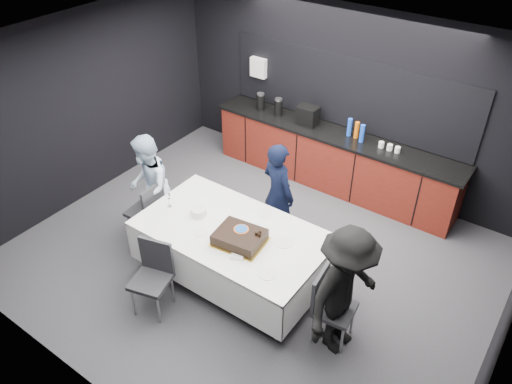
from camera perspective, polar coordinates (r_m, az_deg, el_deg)
ground at (r=6.80m, az=-0.49°, el=-7.61°), size 6.00×6.00×0.00m
room_shell at (r=5.69m, az=-0.59°, el=6.15°), size 6.04×5.04×2.82m
kitchenette at (r=8.01m, az=8.74°, el=4.27°), size 4.10×0.64×2.05m
party_table at (r=6.13m, az=-2.72°, el=-5.33°), size 2.32×1.32×0.78m
cake_assembly at (r=5.82m, az=-1.88°, el=-5.20°), size 0.64×0.55×0.18m
plate_stack at (r=6.27m, az=-6.55°, el=-2.24°), size 0.20×0.20×0.10m
loose_plate_near at (r=6.03m, az=-6.38°, el=-4.59°), size 0.18×0.18×0.01m
loose_plate_right_a at (r=5.86m, az=3.22°, el=-5.78°), size 0.21×0.21×0.01m
loose_plate_right_b at (r=5.48m, az=1.28°, el=-9.32°), size 0.20×0.20×0.01m
loose_plate_far at (r=6.27m, az=0.98°, el=-2.52°), size 0.19×0.19×0.01m
fork_pile at (r=5.67m, az=-2.19°, el=-7.43°), size 0.17×0.14×0.02m
champagne_flute at (r=6.41m, az=-9.99°, el=-0.47°), size 0.06×0.06×0.22m
chair_left at (r=6.93m, az=-12.18°, el=-1.82°), size 0.46×0.46×0.92m
chair_right at (r=5.60m, az=8.29°, el=-12.28°), size 0.47×0.47×0.92m
chair_near at (r=5.98m, az=-11.65°, el=-8.89°), size 0.52×0.52×0.92m
person_center at (r=6.68m, az=2.52°, el=-0.16°), size 0.63×0.50×1.51m
person_left at (r=6.95m, az=-12.18°, el=0.59°), size 0.90×0.93×1.51m
person_right at (r=5.33m, az=10.15°, el=-11.25°), size 0.77×1.13×1.62m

